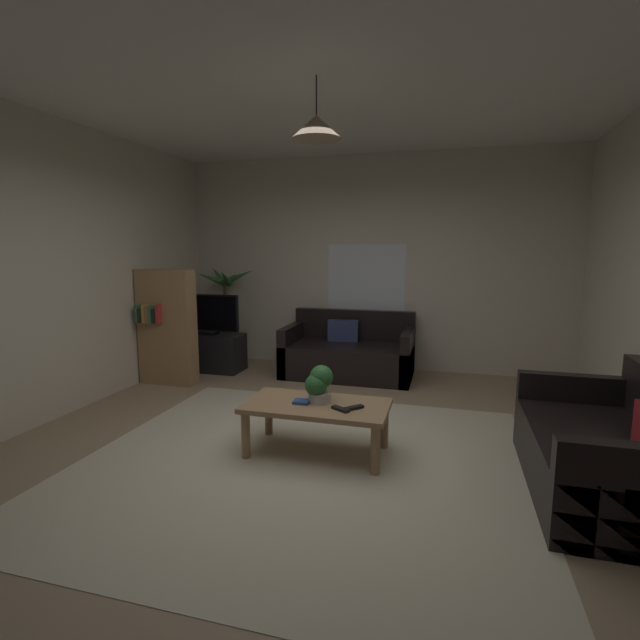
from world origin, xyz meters
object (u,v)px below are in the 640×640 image
object	(u,v)px
potted_plant_on_table	(319,383)
remote_on_table_1	(354,408)
couch_under_window	(348,355)
coffee_table	(317,411)
potted_palm_corner	(227,319)
remote_on_table_0	(340,409)
pendant_lamp	(316,127)
bookshelf_corner	(167,327)
tv	(208,314)
couch_right_side	(608,456)
book_on_table_0	(302,402)
tv_stand	(210,352)

from	to	relation	value
potted_plant_on_table	remote_on_table_1	bearing A→B (deg)	-17.17
couch_under_window	coffee_table	world-z (taller)	couch_under_window
potted_palm_corner	remote_on_table_0	bearing A→B (deg)	-49.64
potted_palm_corner	pendant_lamp	xyz separation A→B (m)	(2.12, -2.65, 1.90)
couch_under_window	bookshelf_corner	xyz separation A→B (m)	(-2.06, -0.95, 0.43)
couch_under_window	tv	world-z (taller)	tv
coffee_table	potted_palm_corner	distance (m)	3.41
couch_right_side	book_on_table_0	world-z (taller)	couch_right_side
couch_under_window	potted_plant_on_table	size ratio (longest dim) A/B	5.50
potted_plant_on_table	pendant_lamp	size ratio (longest dim) A/B	0.68
remote_on_table_1	coffee_table	bearing A→B (deg)	34.46
couch_under_window	potted_palm_corner	size ratio (longest dim) A/B	1.16
tv	pendant_lamp	world-z (taller)	pendant_lamp
coffee_table	tv_stand	xyz separation A→B (m)	(-2.12, 2.12, -0.10)
potted_plant_on_table	tv	world-z (taller)	tv
remote_on_table_0	pendant_lamp	xyz separation A→B (m)	(-0.22, 0.11, 2.10)
bookshelf_corner	couch_under_window	bearing A→B (deg)	24.76
bookshelf_corner	pendant_lamp	bearing A→B (deg)	-31.52
tv_stand	potted_plant_on_table	bearing A→B (deg)	-44.30
book_on_table_0	potted_plant_on_table	world-z (taller)	potted_plant_on_table
coffee_table	tv_stand	bearing A→B (deg)	134.99
potted_plant_on_table	bookshelf_corner	size ratio (longest dim) A/B	0.21
potted_plant_on_table	tv_stand	xyz separation A→B (m)	(-2.12, 2.07, -0.32)
couch_right_side	pendant_lamp	world-z (taller)	pendant_lamp
book_on_table_0	tv	bearing A→B (deg)	133.30
potted_palm_corner	pendant_lamp	world-z (taller)	pendant_lamp
potted_plant_on_table	tv	xyz separation A→B (m)	(-2.12, 2.05, 0.21)
tv_stand	couch_under_window	bearing A→B (deg)	7.42
remote_on_table_1	tv	size ratio (longest dim) A/B	0.18
coffee_table	pendant_lamp	xyz separation A→B (m)	(-0.00, 0.00, 2.18)
remote_on_table_0	tv_stand	bearing A→B (deg)	-100.91
couch_under_window	tv_stand	bearing A→B (deg)	-172.58
coffee_table	tv_stand	size ratio (longest dim) A/B	1.28
couch_right_side	potted_plant_on_table	world-z (taller)	couch_right_side
couch_right_side	book_on_table_0	distance (m)	2.18
remote_on_table_1	pendant_lamp	size ratio (longest dim) A/B	0.36
remote_on_table_0	book_on_table_0	bearing A→B (deg)	-71.39
pendant_lamp	remote_on_table_0	bearing A→B (deg)	-26.36
tv	potted_palm_corner	xyz separation A→B (m)	(-0.01, 0.55, -0.15)
potted_palm_corner	bookshelf_corner	size ratio (longest dim) A/B	1.01
remote_on_table_1	pendant_lamp	world-z (taller)	pendant_lamp
book_on_table_0	remote_on_table_1	bearing A→B (deg)	-3.44
book_on_table_0	tv	size ratio (longest dim) A/B	0.15
couch_under_window	book_on_table_0	bearing A→B (deg)	-87.01
tv	bookshelf_corner	bearing A→B (deg)	-105.18
pendant_lamp	potted_plant_on_table	bearing A→B (deg)	80.77
couch_under_window	remote_on_table_1	bearing A→B (deg)	-76.96
book_on_table_0	couch_under_window	bearing A→B (deg)	92.99
tv_stand	tv	distance (m)	0.53
book_on_table_0	potted_palm_corner	size ratio (longest dim) A/B	0.09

